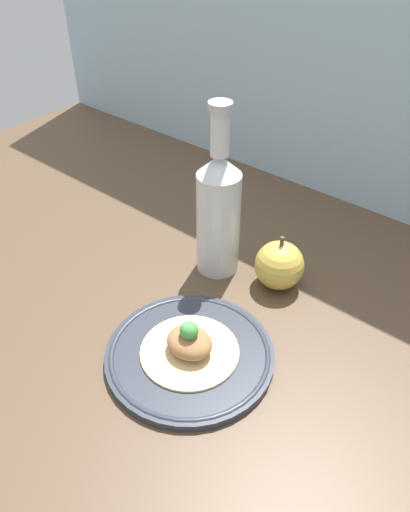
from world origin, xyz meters
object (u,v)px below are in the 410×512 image
object	(u,v)px
plate	(190,354)
cider_bottle	(218,210)
plated_food	(189,344)
apple	(279,265)

from	to	relation	value
plate	cider_bottle	bearing A→B (deg)	118.16
plated_food	plate	bearing A→B (deg)	90.00
plate	plated_food	distance (cm)	2.22
plated_food	apple	xyz separation A→B (cm)	(0.73, 23.57, 1.42)
plate	plated_food	world-z (taller)	plated_food
plate	cider_bottle	size ratio (longest dim) A/B	0.81
cider_bottle	plated_food	bearing A→B (deg)	-61.84
plate	cider_bottle	xyz separation A→B (cm)	(-11.01, 20.57, 11.91)
plate	apple	size ratio (longest dim) A/B	2.48
plate	plated_food	xyz separation A→B (cm)	(0.00, -0.00, 2.22)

